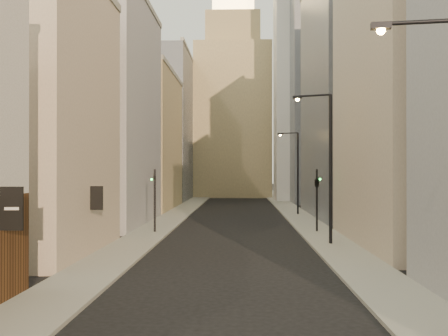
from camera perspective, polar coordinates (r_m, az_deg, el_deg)
sidewalk_left at (r=58.39m, az=-4.97°, el=-5.01°), size 3.00×140.00×0.15m
sidewalk_right at (r=58.26m, az=7.88°, el=-5.02°), size 3.00×140.00×0.15m
left_bldg_beige at (r=31.53m, az=-21.57°, el=5.39°), size 8.00×12.00×16.00m
left_bldg_grey at (r=46.76m, az=-13.66°, el=6.00°), size 8.00×16.00×20.00m
left_bldg_tan at (r=64.10m, az=-9.31°, el=2.95°), size 8.00×18.00×17.00m
left_bldg_wingrid at (r=84.00m, az=-6.63°, el=4.58°), size 8.00×20.00×24.00m
right_bldg_beige at (r=35.08m, az=21.25°, el=8.10°), size 8.00×16.00×20.00m
right_bldg_wingrid at (r=54.59m, az=14.23°, el=8.27°), size 8.00×20.00×26.00m
highrise at (r=85.19m, az=14.17°, el=13.84°), size 21.00×23.00×51.20m
clock_tower at (r=95.62m, az=1.05°, el=7.39°), size 14.00×14.00×44.90m
white_tower at (r=82.46m, az=8.66°, el=9.30°), size 8.00×8.00×41.50m
streetlamp_mid at (r=33.22m, az=11.65°, el=1.04°), size 2.50×1.05×9.91m
streetlamp_far at (r=54.85m, az=8.20°, el=0.01°), size 2.23×1.10×9.05m
traffic_light_left at (r=39.11m, az=-7.93°, el=-2.35°), size 0.57×0.48×5.00m
traffic_light_right at (r=39.63m, az=10.57°, el=-1.90°), size 0.72×0.72×5.00m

